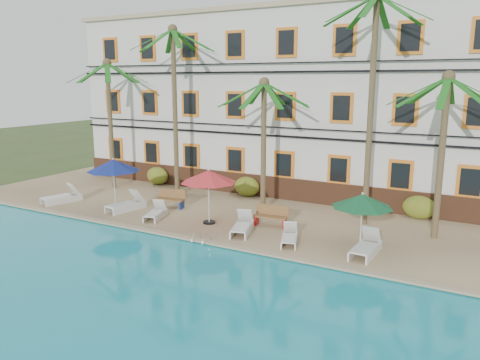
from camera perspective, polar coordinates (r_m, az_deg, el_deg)
The scene contains 25 objects.
ground at distance 20.47m, azimuth -6.49°, elevation -6.75°, with size 100.00×100.00×0.00m, color #384C23.
pool_deck at distance 24.50m, azimuth 0.25°, elevation -3.21°, with size 30.00×12.00×0.25m, color tan.
swimming_pool at distance 15.68m, azimuth -21.80°, elevation -13.22°, with size 26.00×12.00×0.20m, color #179BAF.
pool_coping at distance 19.69m, azimuth -8.03°, elevation -6.70°, with size 30.00×0.35×0.06m, color tan.
hotel_building at distance 28.14m, azimuth 5.18°, elevation 9.56°, with size 25.40×6.44×10.22m.
palm_a at distance 28.55m, azimuth -15.64°, elevation 8.74°, with size 4.49×4.49×7.56m.
palm_b at distance 25.83m, azimuth -8.01°, elevation 10.86°, with size 4.49×4.49×9.21m.
palm_c at distance 22.49m, azimuth 2.91°, elevation 6.77°, with size 4.49×4.49×6.47m.
palm_d at distance 21.02m, azimuth 15.82°, elevation 11.46°, with size 4.49×4.49×9.98m.
palm_e at distance 20.01m, azimuth 23.58°, elevation 5.53°, with size 4.49×4.49×6.70m.
shrub_left at distance 29.35m, azimuth -10.02°, elevation 0.52°, with size 1.50×0.90×1.10m, color #1E5819.
shrub_mid at distance 25.96m, azimuth 0.84°, elevation -0.80°, with size 1.50×0.90×1.10m, color #1E5819.
shrub_right at distance 23.27m, azimuth 20.99°, elevation -3.13°, with size 1.50×0.90×1.10m, color #1E5819.
umbrella_blue at distance 23.77m, azimuth -15.18°, elevation 1.71°, with size 2.61×2.61×2.61m.
umbrella_red at distance 20.73m, azimuth -3.85°, elevation 0.40°, with size 2.51×2.51×2.51m.
umbrella_green at distance 17.87m, azimuth 14.69°, elevation -2.51°, with size 2.28×2.28×2.29m.
lounger_a at distance 26.45m, azimuth -20.87°, elevation -1.89°, with size 1.27×2.13×0.95m.
lounger_b at distance 23.89m, azimuth -13.66°, elevation -2.86°, with size 1.06×2.14×0.97m.
lounger_c at distance 22.26m, azimuth -10.24°, elevation -3.95°, with size 1.10×1.81×0.80m.
lounger_d at distance 19.85m, azimuth 0.28°, elevation -5.61°, with size 1.23×2.04×0.91m.
lounger_e at distance 18.74m, azimuth 6.05°, elevation -6.91°, with size 1.10×1.74×0.78m.
lounger_f at distance 18.06m, azimuth 15.11°, elevation -7.83°, with size 0.80×2.03×0.95m.
bench_left at distance 23.95m, azimuth -8.44°, elevation -2.23°, with size 1.55×0.68×0.93m.
bench_right at distance 20.76m, azimuth 3.80°, elevation -4.35°, with size 1.55×0.65×0.93m.
pool_ladder at distance 18.84m, azimuth -4.70°, elevation -7.58°, with size 0.54×0.74×0.74m.
Camera 1 is at (11.28, -15.77, 6.56)m, focal length 35.00 mm.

